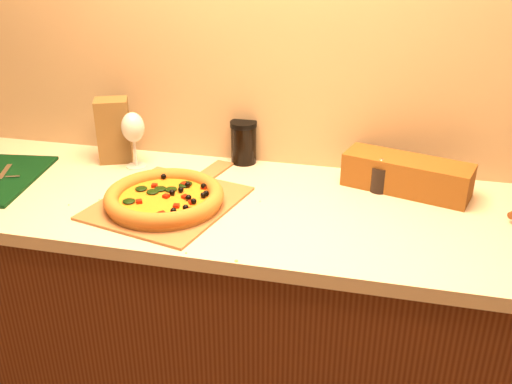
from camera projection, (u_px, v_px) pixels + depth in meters
name	position (u px, v px, depth m)	size (l,w,h in m)	color
cabinet	(260.00, 328.00, 1.92)	(2.80, 0.65, 0.86)	#471F0F
countertop	(260.00, 209.00, 1.72)	(2.84, 0.68, 0.04)	#BDB093
pizza_peel	(171.00, 201.00, 1.72)	(0.46, 0.60, 0.01)	brown
pizza	(164.00, 198.00, 1.68)	(0.35, 0.35, 0.05)	#B8702E
pepper_grinder	(380.00, 178.00, 1.77)	(0.06, 0.06, 0.11)	black
bread_bag	(407.00, 175.00, 1.77)	(0.39, 0.13, 0.11)	brown
wine_glass	(133.00, 129.00, 1.91)	(0.08, 0.08, 0.19)	silver
paper_bag	(114.00, 130.00, 1.98)	(0.11, 0.09, 0.22)	brown
dark_jar	(244.00, 142.00, 1.97)	(0.09, 0.09, 0.15)	black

